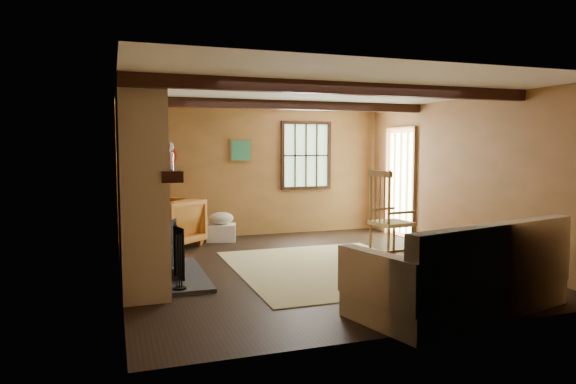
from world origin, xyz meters
name	(u,v)px	position (x,y,z in m)	size (l,w,h in m)	color
ground	(309,266)	(0.00, 0.00, 0.00)	(5.50, 5.50, 0.00)	black
room_envelope	(317,149)	(0.22, 0.26, 1.63)	(5.02, 5.52, 2.44)	#A3623A
fireplace	(142,192)	(-2.23, 0.00, 1.10)	(1.02, 2.30, 2.40)	brown
rug	(327,268)	(0.20, -0.20, 0.00)	(2.50, 3.00, 0.01)	tan
rocking_chair	(389,220)	(1.38, 0.20, 0.56)	(1.02, 0.62, 1.33)	tan
sofa	(463,278)	(0.78, -2.33, 0.33)	(2.50, 1.55, 0.94)	beige
firewood_pile	(148,238)	(-2.02, 2.38, 0.12)	(0.67, 0.12, 0.24)	brown
laundry_basket	(221,233)	(-0.77, 2.30, 0.15)	(0.50, 0.38, 0.30)	white
basket_pillow	(221,218)	(-0.77, 2.30, 0.41)	(0.44, 0.35, 0.22)	beige
armchair	(170,223)	(-1.69, 2.03, 0.41)	(0.87, 0.90, 0.82)	#BF6026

